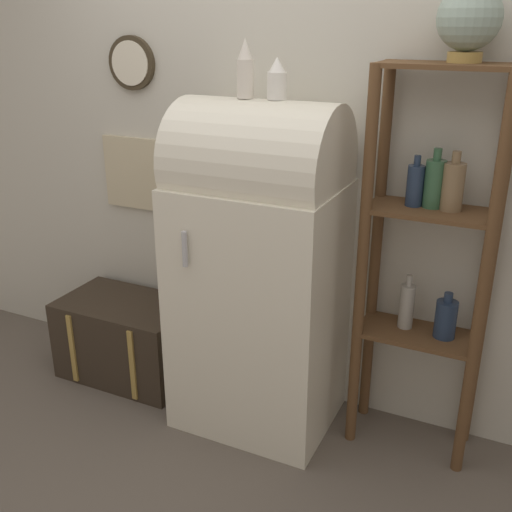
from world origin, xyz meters
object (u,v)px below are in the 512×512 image
Objects in this scene: globe at (469,19)px; refrigerator at (259,267)px; suitcase_trunk at (128,338)px; vase_center at (277,80)px; vase_left at (245,70)px.

refrigerator is at bearing -168.68° from globe.
vase_center is at bearing -1.21° from suitcase_trunk.
refrigerator is 0.86m from vase_center.
refrigerator is 2.18× the size of suitcase_trunk.
suitcase_trunk is 2.35m from globe.
vase_left is at bearing -178.77° from refrigerator.
suitcase_trunk is 2.60× the size of globe.
suitcase_trunk is 4.29× the size of vase_center.
globe reaches higher than suitcase_trunk.
globe is (0.79, 0.16, 1.09)m from refrigerator.
globe is at bearing 10.58° from vase_left.
globe is (1.63, 0.13, 1.68)m from suitcase_trunk.
suitcase_trunk is 3.00× the size of vase_left.
vase_center reaches higher than refrigerator.
vase_left reaches higher than refrigerator.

